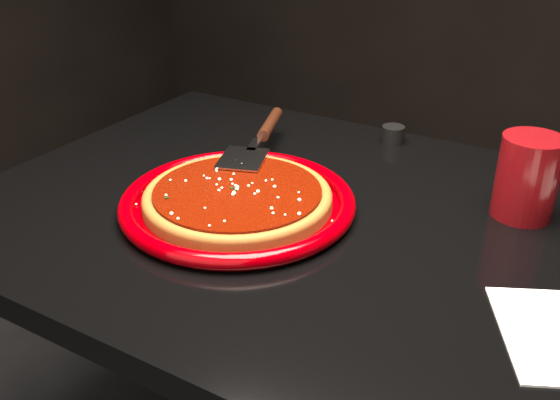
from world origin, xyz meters
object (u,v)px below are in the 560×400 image
object	(u,v)px
table	(331,397)
cup	(527,177)
pizza_server	(259,138)
ramekin	(393,135)
plate	(238,202)

from	to	relation	value
table	cup	bearing A→B (deg)	33.36
cup	pizza_server	bearing A→B (deg)	-175.82
table	cup	world-z (taller)	cup
table	ramekin	world-z (taller)	ramekin
table	plate	distance (m)	0.42
plate	ramekin	world-z (taller)	ramekin
table	pizza_server	distance (m)	0.49
pizza_server	cup	world-z (taller)	cup
plate	pizza_server	xyz separation A→B (m)	(-0.07, 0.18, 0.03)
plate	ramekin	distance (m)	0.41
plate	cup	xyz separation A→B (m)	(0.39, 0.21, 0.05)
plate	ramekin	xyz separation A→B (m)	(0.11, 0.39, 0.00)
plate	ramekin	size ratio (longest dim) A/B	8.37
cup	ramekin	distance (m)	0.34
pizza_server	cup	bearing A→B (deg)	-15.00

